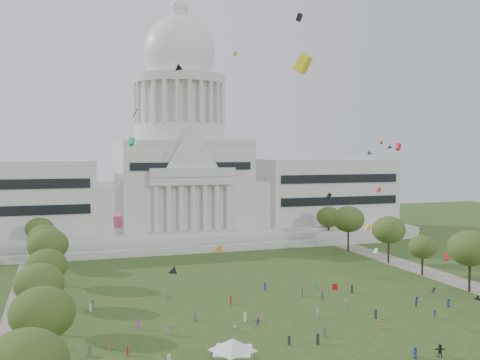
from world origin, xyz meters
TOP-DOWN VIEW (x-y plane):
  - ground at (0.00, 0.00)m, footprint 400.00×400.00m
  - capitol at (0.00, 113.59)m, footprint 160.00×64.50m
  - path_left at (-48.00, 30.00)m, footprint 8.00×160.00m
  - path_right at (48.00, 30.00)m, footprint 8.00×160.00m
  - row_tree_l_1 at (-44.07, -2.96)m, footprint 8.86×8.86m
  - row_tree_l_2 at (-45.04, 17.30)m, footprint 8.42×8.42m
  - row_tree_r_2 at (44.17, 17.44)m, footprint 9.55×9.55m
  - row_tree_l_3 at (-44.09, 33.92)m, footprint 8.12×8.12m
  - row_tree_r_3 at (44.40, 34.48)m, footprint 7.01×7.01m
  - row_tree_l_4 at (-44.08, 52.42)m, footprint 9.29×9.29m
  - row_tree_r_4 at (44.76, 50.04)m, footprint 9.19×9.19m
  - row_tree_l_5 at (-45.22, 71.01)m, footprint 8.33×8.33m
  - row_tree_r_5 at (43.49, 70.19)m, footprint 9.82×9.82m
  - row_tree_l_6 at (-46.87, 89.14)m, footprint 8.19×8.19m
  - row_tree_r_6 at (45.96, 88.13)m, footprint 8.42×8.42m
  - event_tent at (-18.19, -7.14)m, footprint 9.74×9.74m
  - person_0 at (31.77, 8.81)m, footprint 0.96×0.81m
  - person_2 at (26.12, 11.15)m, footprint 1.09×1.02m
  - person_3 at (10.99, 0.92)m, footprint 0.66×1.15m
  - person_4 at (3.88, 10.47)m, footprint 0.84×1.28m
  - person_5 at (-8.40, 9.31)m, footprint 1.56×1.16m
  - person_6 at (8.66, -12.72)m, footprint 0.71×0.96m
  - person_8 at (-13.08, 7.84)m, footprint 0.76×0.52m
  - person_9 at (23.95, 2.70)m, footprint 1.25×1.16m
  - person_10 at (12.42, 15.03)m, footprint 0.83×1.12m
  - person_11 at (12.58, -13.38)m, footprint 1.96×1.19m
  - distant_crowd at (-11.91, 15.63)m, footprint 58.97×37.52m
  - kite_swarm at (1.14, 4.52)m, footprint 90.77×109.53m

SIDE VIEW (x-z plane):
  - ground at x=0.00m, z-range 0.00..0.00m
  - path_left at x=-48.00m, z-range 0.00..0.04m
  - path_right at x=48.00m, z-range 0.00..0.04m
  - person_8 at x=-13.08m, z-range 0.00..1.47m
  - person_5 at x=-8.40m, z-range 0.00..1.57m
  - person_0 at x=31.77m, z-range 0.00..1.66m
  - person_10 at x=12.42m, z-range 0.00..1.71m
  - person_3 at x=10.99m, z-range 0.00..1.72m
  - person_9 at x=23.95m, z-range 0.00..1.75m
  - distant_crowd at x=-11.91m, z-range -0.10..1.85m
  - person_6 at x=8.66m, z-range 0.00..1.79m
  - person_2 at x=26.12m, z-range 0.00..1.92m
  - person_11 at x=12.58m, z-range 0.00..1.98m
  - person_4 at x=3.88m, z-range 0.00..2.03m
  - event_tent at x=-18.19m, z-range 1.14..5.30m
  - row_tree_r_3 at x=44.40m, z-range 2.09..12.07m
  - row_tree_l_3 at x=-44.09m, z-range 2.43..13.98m
  - row_tree_l_6 at x=-46.87m, z-range 2.45..14.09m
  - row_tree_l_5 at x=-45.22m, z-range 2.49..14.34m
  - row_tree_r_6 at x=45.96m, z-range 2.52..14.49m
  - row_tree_l_2 at x=-45.04m, z-range 2.52..14.49m
  - row_tree_l_1 at x=-44.07m, z-range 2.65..15.25m
  - row_tree_r_4 at x=44.76m, z-range 2.76..15.82m
  - row_tree_l_4 at x=-44.08m, z-range 2.79..16.00m
  - row_tree_r_2 at x=44.17m, z-range 2.87..16.45m
  - row_tree_r_5 at x=43.49m, z-range 2.95..16.91m
  - capitol at x=0.00m, z-range -23.35..67.95m
  - kite_swarm at x=1.14m, z-range -0.93..63.48m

